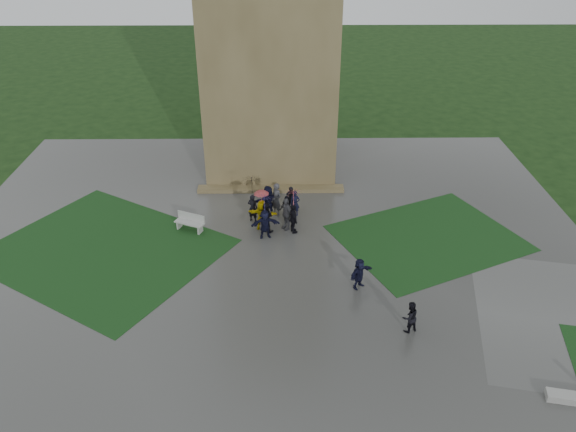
{
  "coord_description": "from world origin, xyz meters",
  "views": [
    {
      "loc": [
        0.71,
        -20.2,
        16.08
      ],
      "look_at": [
        1.01,
        5.4,
        1.2
      ],
      "focal_mm": 35.0,
      "sensor_mm": 36.0,
      "label": 1
    }
  ],
  "objects_px": {
    "bench": "(190,222)",
    "pedestrian_near": "(410,317)",
    "tower": "(270,25)",
    "pedestrian_mid": "(359,273)"
  },
  "relations": [
    {
      "from": "pedestrian_mid",
      "to": "bench",
      "type": "bearing_deg",
      "value": 105.94
    },
    {
      "from": "pedestrian_mid",
      "to": "pedestrian_near",
      "type": "relative_size",
      "value": 1.05
    },
    {
      "from": "bench",
      "to": "pedestrian_mid",
      "type": "xyz_separation_m",
      "value": [
        8.55,
        -5.19,
        0.28
      ]
    },
    {
      "from": "pedestrian_mid",
      "to": "pedestrian_near",
      "type": "xyz_separation_m",
      "value": [
        1.74,
        -3.04,
        -0.03
      ]
    },
    {
      "from": "tower",
      "to": "pedestrian_near",
      "type": "height_order",
      "value": "tower"
    },
    {
      "from": "bench",
      "to": "pedestrian_near",
      "type": "xyz_separation_m",
      "value": [
        10.29,
        -8.23,
        0.24
      ]
    },
    {
      "from": "tower",
      "to": "pedestrian_mid",
      "type": "height_order",
      "value": "tower"
    },
    {
      "from": "pedestrian_near",
      "to": "pedestrian_mid",
      "type": "bearing_deg",
      "value": -82.82
    },
    {
      "from": "pedestrian_mid",
      "to": "pedestrian_near",
      "type": "distance_m",
      "value": 3.5
    },
    {
      "from": "bench",
      "to": "pedestrian_near",
      "type": "bearing_deg",
      "value": -14.28
    }
  ]
}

